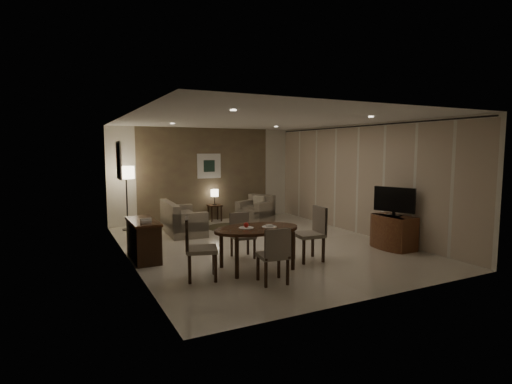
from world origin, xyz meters
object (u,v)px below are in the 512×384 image
chair_left (202,249)px  armchair (255,209)px  chair_near (273,255)px  chair_right (309,234)px  side_table (215,213)px  floor_lamp (127,198)px  console_desk (143,240)px  sofa (183,217)px  dining_table (257,248)px  tv_cabinet (394,232)px  chair_far (243,236)px

chair_left → armchair: bearing=-19.2°
chair_near → chair_right: chair_right is taller
side_table → floor_lamp: bearing=-174.4°
console_desk → sofa: (1.37, 2.04, 0.02)m
side_table → chair_left: bearing=-113.0°
chair_near → armchair: (2.13, 4.86, -0.07)m
console_desk → chair_near: size_ratio=1.34×
console_desk → floor_lamp: bearing=86.6°
dining_table → armchair: size_ratio=1.80×
tv_cabinet → chair_far: size_ratio=1.06×
console_desk → chair_right: bearing=-28.1°
chair_near → chair_far: (0.20, 1.53, -0.02)m
sofa → dining_table: bearing=-172.3°
armchair → side_table: (-0.99, 0.66, -0.14)m
chair_far → side_table: size_ratio=1.80×
side_table → chair_right: bearing=-89.1°
armchair → dining_table: bearing=-53.9°
chair_near → chair_left: 1.14m
tv_cabinet → armchair: size_ratio=1.05×
console_desk → dining_table: (1.65, -1.50, -0.01)m
chair_far → chair_left: bearing=-138.2°
armchair → console_desk: bearing=-82.4°
tv_cabinet → sofa: sofa is taller
floor_lamp → dining_table: bearing=-71.9°
armchair → chair_right: bearing=-40.3°
console_desk → armchair: bearing=35.2°
tv_cabinet → dining_table: 3.24m
dining_table → armchair: armchair is taller
tv_cabinet → chair_right: size_ratio=0.89×
tv_cabinet → armchair: bearing=106.6°
dining_table → chair_left: bearing=-173.9°
dining_table → side_table: size_ratio=3.26×
side_table → chair_near: bearing=-101.6°
tv_cabinet → dining_table: size_ratio=0.58×
dining_table → chair_left: 1.06m
armchair → side_table: 1.20m
console_desk → armchair: (3.67, 2.59, 0.01)m
chair_far → armchair: chair_far is taller
tv_cabinet → chair_right: (-2.14, 0.03, 0.16)m
armchair → chair_far: bearing=-57.8°
dining_table → sofa: (-0.28, 3.53, 0.03)m
dining_table → side_table: bearing=77.9°
sofa → armchair: size_ratio=1.94×
console_desk → chair_far: chair_far is taller
chair_right → armchair: (0.92, 4.06, -0.13)m
sofa → tv_cabinet: bearing=-132.1°
armchair → side_table: armchair is taller
armchair → tv_cabinet: bearing=-11.0°
dining_table → sofa: 3.55m
chair_right → side_table: 4.73m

